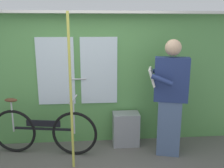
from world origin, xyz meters
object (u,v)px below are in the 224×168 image
Objects in this scene: trash_bin_by_wall at (126,129)px; bicycle_near_door at (43,131)px; passenger_reading_newspaper at (170,96)px; handrail_pole at (71,95)px.

bicycle_near_door is at bearing -171.81° from trash_bin_by_wall.
passenger_reading_newspaper is 3.18× the size of trash_bin_by_wall.
trash_bin_by_wall is 1.31m from handrail_pole.
trash_bin_by_wall is (-0.60, 0.37, -0.67)m from passenger_reading_newspaper.
bicycle_near_door is at bearing 138.90° from handrail_pole.
handrail_pole reaches higher than passenger_reading_newspaper.
passenger_reading_newspaper is at bearing 9.71° from handrail_pole.
handrail_pole is (-1.44, -0.25, 0.13)m from passenger_reading_newspaper.
passenger_reading_newspaper is 1.47m from handrail_pole.
handrail_pole reaches higher than trash_bin_by_wall.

